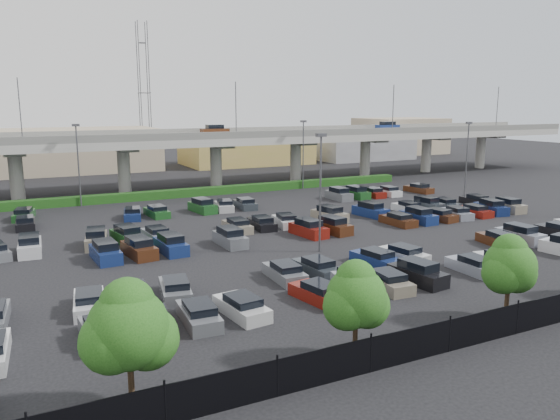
{
  "coord_description": "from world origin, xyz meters",
  "views": [
    {
      "loc": [
        -23.77,
        -47.84,
        12.77
      ],
      "look_at": [
        0.8,
        1.36,
        2.0
      ],
      "focal_mm": 35.0,
      "sensor_mm": 36.0,
      "label": 1
    }
  ],
  "objects": [
    {
      "name": "ground",
      "position": [
        0.0,
        0.0,
        0.0
      ],
      "size": [
        280.0,
        280.0,
        0.0
      ],
      "primitive_type": "plane",
      "color": "black"
    },
    {
      "name": "overpass",
      "position": [
        -0.17,
        32.03,
        6.97
      ],
      "size": [
        150.0,
        13.0,
        15.8
      ],
      "color": "#979890",
      "rests_on": "ground"
    },
    {
      "name": "hedge",
      "position": [
        0.0,
        25.0,
        0.55
      ],
      "size": [
        66.0,
        1.6,
        1.1
      ],
      "primitive_type": "cube",
      "color": "#123910",
      "rests_on": "ground"
    },
    {
      "name": "fence",
      "position": [
        -0.05,
        -28.0,
        0.9
      ],
      "size": [
        70.0,
        0.1,
        2.0
      ],
      "color": "black",
      "rests_on": "ground"
    },
    {
      "name": "tree_row",
      "position": [
        0.7,
        -26.53,
        3.52
      ],
      "size": [
        65.07,
        3.66,
        5.94
      ],
      "color": "#332316",
      "rests_on": "ground"
    },
    {
      "name": "parked_cars",
      "position": [
        0.01,
        -4.14,
        0.63
      ],
      "size": [
        62.83,
        41.68,
        1.67
      ],
      "color": "#442212",
      "rests_on": "ground"
    },
    {
      "name": "light_poles",
      "position": [
        -4.13,
        2.0,
        6.24
      ],
      "size": [
        66.9,
        48.38,
        10.3
      ],
      "color": "#49494E",
      "rests_on": "ground"
    },
    {
      "name": "distant_buildings",
      "position": [
        12.38,
        61.81,
        3.74
      ],
      "size": [
        138.0,
        24.0,
        9.0
      ],
      "color": "gray",
      "rests_on": "ground"
    },
    {
      "name": "comm_tower",
      "position": [
        4.0,
        74.0,
        15.61
      ],
      "size": [
        2.4,
        2.4,
        30.0
      ],
      "color": "#49494E",
      "rests_on": "ground"
    }
  ]
}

